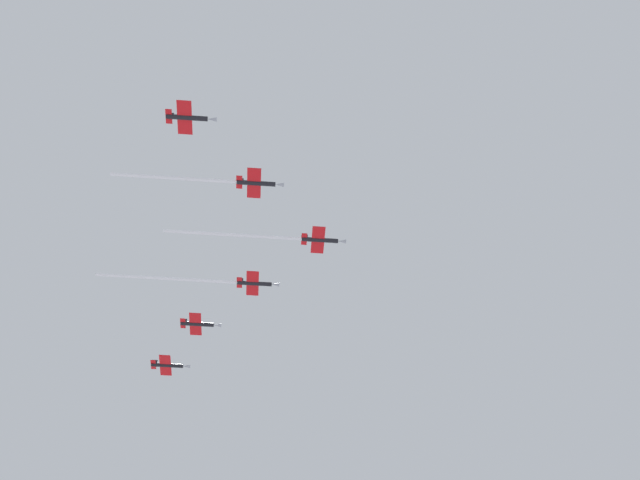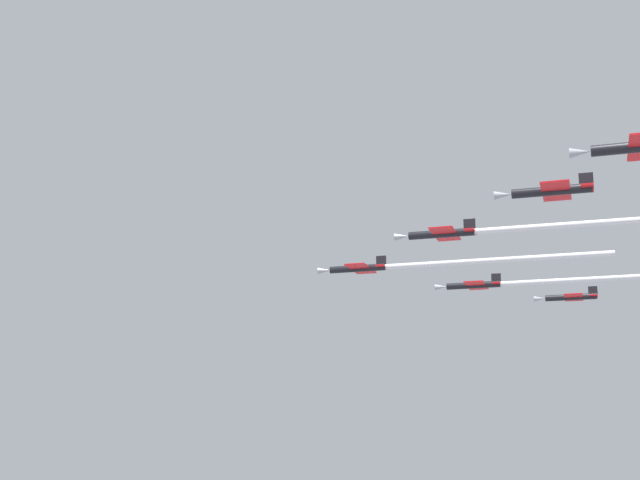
{
  "view_description": "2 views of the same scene",
  "coord_description": "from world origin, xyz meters",
  "px_view_note": "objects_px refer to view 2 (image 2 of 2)",
  "views": [
    {
      "loc": [
        0.07,
        119.95,
        2.76
      ],
      "look_at": [
        -9.15,
        14.28,
        155.35
      ],
      "focal_mm": 38.24,
      "sensor_mm": 36.0,
      "label": 1
    },
    {
      "loc": [
        27.19,
        -130.29,
        125.6
      ],
      "look_at": [
        -13.5,
        6.01,
        158.88
      ],
      "focal_mm": 49.03,
      "sensor_mm": 36.0,
      "label": 2
    }
  ],
  "objects_px": {
    "jet_port_inner": "(532,227)",
    "jet_starboard_outer": "(570,297)",
    "jet_port_outer": "(549,191)",
    "jet_center_rear": "(638,147)",
    "jet_lead": "(427,264)",
    "jet_starboard_inner": "(528,282)"
  },
  "relations": [
    {
      "from": "jet_lead",
      "to": "jet_port_outer",
      "type": "xyz_separation_m",
      "value": [
        21.69,
        -34.75,
        1.34
      ]
    },
    {
      "from": "jet_lead",
      "to": "jet_center_rear",
      "type": "bearing_deg",
      "value": -148.19
    },
    {
      "from": "jet_port_outer",
      "to": "jet_starboard_outer",
      "type": "distance_m",
      "value": 68.89
    },
    {
      "from": "jet_port_inner",
      "to": "jet_port_outer",
      "type": "relative_size",
      "value": 4.26
    },
    {
      "from": "jet_starboard_inner",
      "to": "jet_port_outer",
      "type": "distance_m",
      "value": 52.13
    },
    {
      "from": "jet_center_rear",
      "to": "jet_starboard_outer",
      "type": "bearing_deg",
      "value": 6.51
    },
    {
      "from": "jet_starboard_inner",
      "to": "jet_port_outer",
      "type": "relative_size",
      "value": 3.6
    },
    {
      "from": "jet_center_rear",
      "to": "jet_starboard_inner",
      "type": "bearing_deg",
      "value": 13.58
    },
    {
      "from": "jet_starboard_outer",
      "to": "jet_center_rear",
      "type": "xyz_separation_m",
      "value": [
        8.54,
        -86.18,
        1.79
      ]
    },
    {
      "from": "jet_port_outer",
      "to": "jet_starboard_outer",
      "type": "relative_size",
      "value": 1.0
    },
    {
      "from": "jet_center_rear",
      "to": "jet_port_outer",
      "type": "bearing_deg",
      "value": 29.7
    },
    {
      "from": "jet_lead",
      "to": "jet_starboard_outer",
      "type": "bearing_deg",
      "value": -32.83
    },
    {
      "from": "jet_port_inner",
      "to": "jet_center_rear",
      "type": "bearing_deg",
      "value": -158.94
    },
    {
      "from": "jet_lead",
      "to": "jet_starboard_outer",
      "type": "relative_size",
      "value": 4.05
    },
    {
      "from": "jet_port_outer",
      "to": "jet_center_rear",
      "type": "xyz_separation_m",
      "value": [
        9.56,
        -17.35,
        -0.89
      ]
    },
    {
      "from": "jet_lead",
      "to": "jet_starboard_outer",
      "type": "height_order",
      "value": "jet_lead"
    },
    {
      "from": "jet_starboard_inner",
      "to": "jet_port_inner",
      "type": "bearing_deg",
      "value": -174.4
    },
    {
      "from": "jet_port_inner",
      "to": "jet_starboard_outer",
      "type": "height_order",
      "value": "jet_port_inner"
    },
    {
      "from": "jet_port_outer",
      "to": "jet_center_rear",
      "type": "distance_m",
      "value": 19.83
    },
    {
      "from": "jet_port_inner",
      "to": "jet_starboard_inner",
      "type": "height_order",
      "value": "jet_port_inner"
    },
    {
      "from": "jet_port_outer",
      "to": "jet_port_inner",
      "type": "bearing_deg",
      "value": 11.29
    },
    {
      "from": "jet_port_inner",
      "to": "jet_port_outer",
      "type": "height_order",
      "value": "jet_port_outer"
    }
  ]
}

